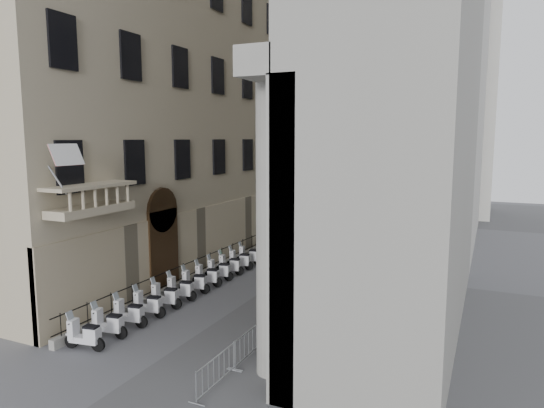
{
  "coord_description": "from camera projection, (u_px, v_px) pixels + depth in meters",
  "views": [
    {
      "loc": [
        10.86,
        -8.72,
        8.18
      ],
      "look_at": [
        -0.28,
        15.87,
        4.5
      ],
      "focal_mm": 32.0,
      "sensor_mm": 36.0,
      "label": 1
    }
  ],
  "objects": [
    {
      "name": "left_building",
      "position": [
        215.0,
        12.0,
        34.04
      ],
      "size": [
        5.0,
        36.0,
        34.0
      ],
      "primitive_type": "cube",
      "color": "#B4A88A",
      "rests_on": "ground"
    },
    {
      "name": "far_building",
      "position": [
        391.0,
        77.0,
        54.71
      ],
      "size": [
        22.0,
        10.0,
        30.0
      ],
      "primitive_type": "cube",
      "color": "beige",
      "rests_on": "ground"
    },
    {
      "name": "iron_fence",
      "position": [
        229.0,
        265.0,
        31.41
      ],
      "size": [
        0.3,
        28.0,
        1.4
      ],
      "primitive_type": null,
      "color": "black",
      "rests_on": "ground"
    },
    {
      "name": "blue_awning",
      "position": [
        385.0,
        252.0,
        35.18
      ],
      "size": [
        1.6,
        3.0,
        3.0
      ],
      "primitive_type": null,
      "color": "navy",
      "rests_on": "ground"
    },
    {
      "name": "flag",
      "position": [
        77.0,
        342.0,
        19.56
      ],
      "size": [
        1.0,
        1.4,
        8.2
      ],
      "primitive_type": null,
      "color": "#9E0C11",
      "rests_on": "ground"
    },
    {
      "name": "scooter_0",
      "position": [
        86.0,
        350.0,
        18.86
      ],
      "size": [
        1.47,
        0.77,
        1.5
      ],
      "primitive_type": null,
      "rotation": [
        0.0,
        0.0,
        1.73
      ],
      "color": "silver",
      "rests_on": "ground"
    },
    {
      "name": "scooter_1",
      "position": [
        109.0,
        338.0,
        20.01
      ],
      "size": [
        1.47,
        0.77,
        1.5
      ],
      "primitive_type": null,
      "rotation": [
        0.0,
        0.0,
        1.73
      ],
      "color": "silver",
      "rests_on": "ground"
    },
    {
      "name": "scooter_2",
      "position": [
        130.0,
        327.0,
        21.17
      ],
      "size": [
        1.47,
        0.77,
        1.5
      ],
      "primitive_type": null,
      "rotation": [
        0.0,
        0.0,
        1.73
      ],
      "color": "silver",
      "rests_on": "ground"
    },
    {
      "name": "scooter_3",
      "position": [
        149.0,
        317.0,
        22.32
      ],
      "size": [
        1.47,
        0.77,
        1.5
      ],
      "primitive_type": null,
      "rotation": [
        0.0,
        0.0,
        1.73
      ],
      "color": "silver",
      "rests_on": "ground"
    },
    {
      "name": "scooter_4",
      "position": [
        166.0,
        308.0,
        23.47
      ],
      "size": [
        1.47,
        0.77,
        1.5
      ],
      "primitive_type": null,
      "rotation": [
        0.0,
        0.0,
        1.73
      ],
      "color": "silver",
      "rests_on": "ground"
    },
    {
      "name": "scooter_5",
      "position": [
        181.0,
        300.0,
        24.62
      ],
      "size": [
        1.47,
        0.77,
        1.5
      ],
      "primitive_type": null,
      "rotation": [
        0.0,
        0.0,
        1.73
      ],
      "color": "silver",
      "rests_on": "ground"
    },
    {
      "name": "scooter_6",
      "position": [
        195.0,
        293.0,
        25.78
      ],
      "size": [
        1.47,
        0.77,
        1.5
      ],
      "primitive_type": null,
      "rotation": [
        0.0,
        0.0,
        1.73
      ],
      "color": "silver",
      "rests_on": "ground"
    },
    {
      "name": "scooter_7",
      "position": [
        208.0,
        286.0,
        26.93
      ],
      "size": [
        1.47,
        0.77,
        1.5
      ],
      "primitive_type": null,
      "rotation": [
        0.0,
        0.0,
        1.73
      ],
      "color": "silver",
      "rests_on": "ground"
    },
    {
      "name": "scooter_8",
      "position": [
        219.0,
        280.0,
        28.08
      ],
      "size": [
        1.47,
        0.77,
        1.5
      ],
      "primitive_type": null,
      "rotation": [
        0.0,
        0.0,
        1.73
      ],
      "color": "silver",
      "rests_on": "ground"
    },
    {
      "name": "scooter_9",
      "position": [
        230.0,
        275.0,
        29.24
      ],
      "size": [
        1.47,
        0.77,
        1.5
      ],
      "primitive_type": null,
      "rotation": [
        0.0,
        0.0,
        1.73
      ],
      "color": "silver",
      "rests_on": "ground"
    },
    {
      "name": "scooter_10",
      "position": [
        240.0,
        269.0,
        30.39
      ],
      "size": [
        1.47,
        0.77,
        1.5
      ],
      "primitive_type": null,
      "rotation": [
        0.0,
        0.0,
        1.73
      ],
      "color": "silver",
      "rests_on": "ground"
    },
    {
      "name": "scooter_11",
      "position": [
        249.0,
        265.0,
        31.54
      ],
      "size": [
        1.47,
        0.77,
        1.5
      ],
      "primitive_type": null,
      "rotation": [
        0.0,
        0.0,
        1.73
      ],
      "color": "silver",
      "rests_on": "ground"
    },
    {
      "name": "barrier_0",
      "position": [
        217.0,
        387.0,
        16.04
      ],
      "size": [
        0.6,
        2.4,
        1.1
      ],
      "primitive_type": null,
      "color": "#B2B5BB",
      "rests_on": "ground"
    },
    {
      "name": "barrier_1",
      "position": [
        251.0,
        356.0,
        18.29
      ],
      "size": [
        0.6,
        2.4,
        1.1
      ],
      "primitive_type": null,
      "color": "#B2B5BB",
      "rests_on": "ground"
    },
    {
      "name": "barrier_2",
      "position": [
        277.0,
        332.0,
        20.55
      ],
      "size": [
        0.6,
        2.4,
        1.1
      ],
      "primitive_type": null,
      "color": "#B2B5BB",
      "rests_on": "ground"
    },
    {
      "name": "barrier_3",
      "position": [
        299.0,
        313.0,
        22.81
      ],
      "size": [
        0.6,
        2.4,
        1.1
      ],
      "primitive_type": null,
      "color": "#B2B5BB",
      "rests_on": "ground"
    },
    {
      "name": "barrier_4",
      "position": [
        316.0,
        297.0,
        25.06
      ],
      "size": [
        0.6,
        2.4,
        1.1
      ],
      "primitive_type": null,
      "color": "#B2B5BB",
      "rests_on": "ground"
    },
    {
      "name": "barrier_5",
      "position": [
        331.0,
        284.0,
        27.32
      ],
      "size": [
        0.6,
        2.4,
        1.1
      ],
      "primitive_type": null,
      "color": "#B2B5BB",
      "rests_on": "ground"
    },
    {
      "name": "barrier_6",
      "position": [
        343.0,
        273.0,
        29.58
      ],
      "size": [
        0.6,
        2.4,
        1.1
      ],
      "primitive_type": null,
      "color": "#B2B5BB",
      "rests_on": "ground"
    },
    {
      "name": "barrier_7",
      "position": [
        354.0,
        263.0,
        31.83
      ],
      "size": [
        0.6,
        2.4,
        1.1
      ],
      "primitive_type": null,
      "color": "#B2B5BB",
      "rests_on": "ground"
    },
    {
      "name": "barrier_8",
      "position": [
        363.0,
        255.0,
        34.09
      ],
      "size": [
        0.6,
        2.4,
        1.1
      ],
      "primitive_type": null,
      "color": "#B2B5BB",
      "rests_on": "ground"
    },
    {
      "name": "barrier_9",
      "position": [
        371.0,
        248.0,
        36.34
      ],
      "size": [
        0.6,
        2.4,
        1.1
      ],
      "primitive_type": null,
      "color": "#B2B5BB",
      "rests_on": "ground"
    },
    {
      "name": "security_tent",
      "position": [
        327.0,
        205.0,
        39.6
      ],
      "size": [
        4.0,
        4.0,
        3.25
      ],
      "color": "silver",
      "rests_on": "ground"
    },
    {
      "name": "street_lamp",
      "position": [
        287.0,
        175.0,
        35.54
      ],
      "size": [
        2.91,
        0.87,
        9.1
      ],
      "rotation": [
        0.0,
        0.0,
        0.23
      ],
      "color": "gray",
      "rests_on": "ground"
    },
    {
      "name": "info_kiosk",
      "position": [
        274.0,
        243.0,
        33.38
      ],
      "size": [
        0.41,
        0.96,
        1.98
      ],
      "rotation": [
        0.0,
        0.0,
        -0.13
      ],
      "color": "black",
      "rests_on": "ground"
    },
    {
      "name": "pedestrian_a",
      "position": [
        340.0,
        227.0,
        40.03
      ],
      "size": [
        0.75,
        0.59,
        1.82
      ],
      "primitive_type": "imported",
      "rotation": [
        0.0,
        0.0,
        2.88
      ],
      "color": "#0D0F35",
      "rests_on": "ground"
    },
    {
      "name": "pedestrian_b",
      "position": [
        377.0,
        226.0,
        40.73
      ],
      "size": [
        1.03,
        0.98,
        1.67
      ],
      "primitive_type": "imported",
      "rotation": [
        0.0,
        0.0,
        2.56
      ],
      "color": "black",
      "rests_on": "ground"
    },
    {
      "name": "pedestrian_c",
      "position": [
        348.0,
        216.0,
        45.7
      ],
      "size": [
        1.03,
        0.9,
        1.78
      ],
      "primitive_type": "imported",
      "rotation": [
        0.0,
        0.0,
        3.61
      ],
      "color": "black",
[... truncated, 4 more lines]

